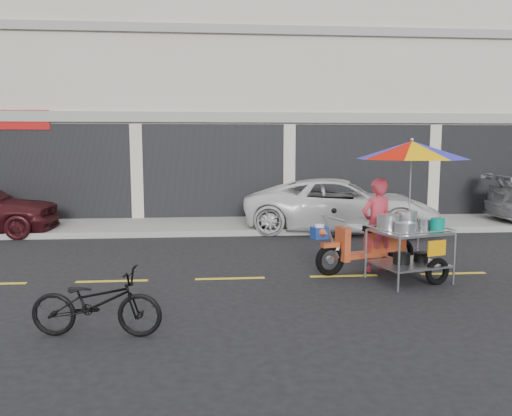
{
  "coord_description": "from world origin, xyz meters",
  "views": [
    {
      "loc": [
        -2.27,
        -8.39,
        2.29
      ],
      "look_at": [
        -1.5,
        0.6,
        1.15
      ],
      "focal_mm": 35.0,
      "sensor_mm": 36.0,
      "label": 1
    }
  ],
  "objects": [
    {
      "name": "sidewalk",
      "position": [
        0.0,
        5.5,
        0.07
      ],
      "size": [
        45.0,
        3.0,
        0.15
      ],
      "primitive_type": "cube",
      "color": "gray",
      "rests_on": "ground"
    },
    {
      "name": "near_bicycle",
      "position": [
        -3.68,
        -2.46,
        0.41
      ],
      "size": [
        1.63,
        0.72,
        0.83
      ],
      "primitive_type": "imported",
      "rotation": [
        0.0,
        0.0,
        1.46
      ],
      "color": "black",
      "rests_on": "ground"
    },
    {
      "name": "centerline",
      "position": [
        0.0,
        0.0,
        0.0
      ],
      "size": [
        42.0,
        0.1,
        0.01
      ],
      "primitive_type": "cube",
      "color": "gold",
      "rests_on": "ground"
    },
    {
      "name": "white_pickup",
      "position": [
        1.1,
        4.54,
        0.7
      ],
      "size": [
        5.46,
        3.51,
        1.4
      ],
      "primitive_type": "imported",
      "rotation": [
        0.0,
        0.0,
        1.32
      ],
      "color": "silver",
      "rests_on": "ground"
    },
    {
      "name": "ground",
      "position": [
        0.0,
        0.0,
        0.0
      ],
      "size": [
        90.0,
        90.0,
        0.0
      ],
      "primitive_type": "plane",
      "color": "black"
    },
    {
      "name": "shophouse_block",
      "position": [
        2.82,
        10.59,
        4.24
      ],
      "size": [
        36.0,
        8.11,
        10.4
      ],
      "color": "beige",
      "rests_on": "ground"
    },
    {
      "name": "food_vendor_rig",
      "position": [
        0.88,
        -0.1,
        1.51
      ],
      "size": [
        2.78,
        2.3,
        2.42
      ],
      "rotation": [
        0.0,
        0.0,
        0.29
      ],
      "color": "black",
      "rests_on": "ground"
    }
  ]
}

